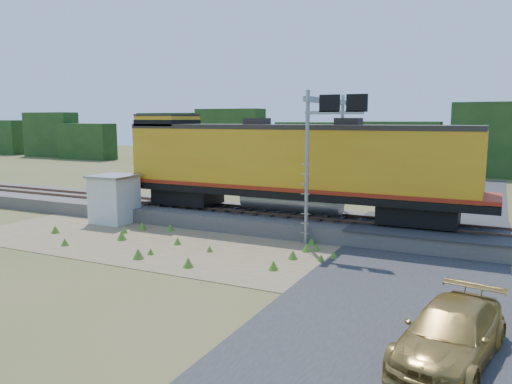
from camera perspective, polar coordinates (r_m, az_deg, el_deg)
The scene contains 11 objects.
ground at distance 21.81m, azimuth -1.73°, elevation -7.41°, with size 140.00×140.00×0.00m, color #475123.
ballast at distance 27.02m, azimuth 4.22°, elevation -3.47°, with size 70.00×5.00×0.80m, color slate.
rails at distance 26.92m, azimuth 4.23°, elevation -2.47°, with size 70.00×1.54×0.16m.
dirt_shoulder at distance 23.19m, azimuth -5.55°, elevation -6.45°, with size 26.00×8.00×0.03m, color #8C7754.
road at distance 20.36m, azimuth 17.23°, elevation -8.69°, with size 7.00×66.00×0.86m.
tree_line_north at distance 57.48m, azimuth 16.27°, elevation 5.17°, with size 130.00×3.00×6.50m.
weed_clumps at distance 23.67m, azimuth -9.18°, elevation -6.25°, with size 15.00×6.20×0.56m, color #477722, non-canonical shape.
locomotive at distance 26.71m, azimuth 3.46°, elevation 3.23°, with size 20.32×3.10×5.24m.
shed at distance 29.68m, azimuth -15.88°, elevation -0.74°, with size 2.38×2.38×2.76m.
signal_gantry at distance 25.09m, azimuth 8.40°, elevation 7.10°, with size 2.87×6.20×7.24m.
car at distance 13.59m, azimuth 21.34°, elevation -14.86°, with size 1.95×4.81×1.39m, color olive.
Camera 1 is at (9.80, -18.56, 5.92)m, focal length 35.00 mm.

